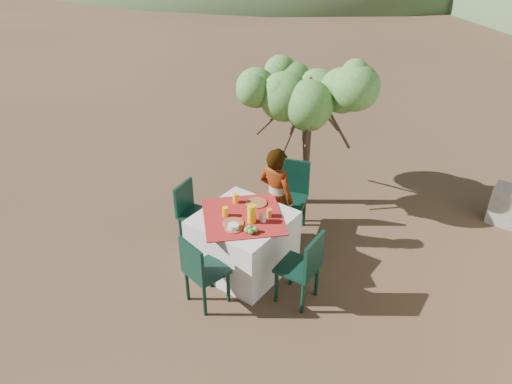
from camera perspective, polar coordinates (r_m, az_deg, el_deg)
ground at (r=6.17m, az=-4.75°, el=-10.13°), size 160.00×160.00×0.00m
table at (r=6.13m, az=-1.48°, el=-5.72°), size 1.30×1.30×0.76m
chair_far at (r=6.77m, az=3.92°, el=-0.13°), size 0.59×0.59×1.00m
chair_near at (r=5.58m, az=-6.32°, el=-8.82°), size 0.49×0.49×0.89m
chair_left at (r=6.62m, az=-7.41°, el=-2.03°), size 0.44×0.44×0.84m
chair_right at (r=5.60m, az=5.50°, el=-8.42°), size 0.44×0.44×0.91m
person at (r=6.39m, az=2.31°, el=-0.65°), size 0.52×0.35×1.39m
shrub_tree at (r=6.96m, az=6.71°, el=9.99°), size 1.69×1.66×1.99m
plate_far at (r=6.14m, az=0.03°, el=-1.25°), size 0.26×0.26×0.01m
plate_near at (r=5.78m, az=-2.62°, el=-3.58°), size 0.25×0.25×0.01m
glass_far at (r=6.14m, az=-2.31°, el=-0.69°), size 0.08×0.08×0.12m
glass_near at (r=5.90m, az=-3.52°, el=-2.24°), size 0.07×0.07×0.12m
juice_pitcher at (r=5.75m, az=-0.50°, el=-2.50°), size 0.10×0.10×0.22m
bowl_plate at (r=5.69m, az=-2.59°, el=-4.19°), size 0.20×0.20×0.01m
white_bowl at (r=5.68m, az=-2.60°, el=-3.94°), size 0.13×0.13×0.05m
jar_left at (r=5.87m, az=1.49°, el=-2.46°), size 0.06×0.06×0.09m
jar_right at (r=5.90m, az=1.55°, el=-2.30°), size 0.06×0.06×0.09m
napkin_holder at (r=5.79m, az=0.74°, el=-2.97°), size 0.09×0.06×0.10m
fruit_cluster at (r=5.62m, az=-0.61°, el=-4.33°), size 0.14×0.13×0.07m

